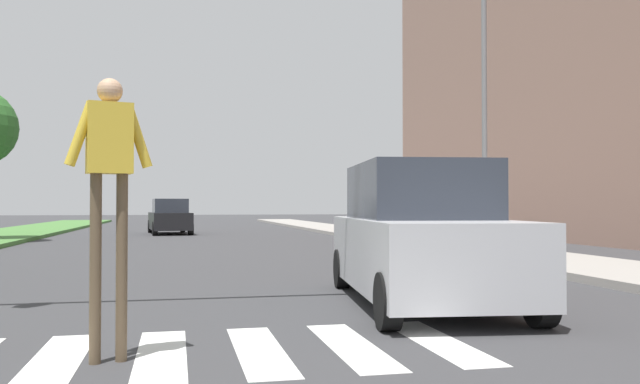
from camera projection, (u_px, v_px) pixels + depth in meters
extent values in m
plane|color=#38383A|center=(185.00, 238.00, 26.77)|extent=(140.00, 140.00, 0.00)
cube|color=silver|center=(57.00, 360.00, 5.71)|extent=(0.45, 2.20, 0.01)
cube|color=silver|center=(161.00, 355.00, 5.90)|extent=(0.45, 2.20, 0.01)
cube|color=silver|center=(259.00, 350.00, 6.10)|extent=(0.45, 2.20, 0.01)
cube|color=silver|center=(351.00, 345.00, 6.29)|extent=(0.45, 2.20, 0.01)
cube|color=silver|center=(437.00, 341.00, 6.49)|extent=(0.45, 2.20, 0.01)
cube|color=#9E9991|center=(387.00, 237.00, 26.58)|extent=(3.00, 64.00, 0.15)
cylinder|color=slate|center=(484.00, 110.00, 17.11)|extent=(0.14, 0.14, 7.50)
cylinder|color=brown|center=(122.00, 267.00, 5.69)|extent=(0.12, 0.12, 1.65)
cylinder|color=brown|center=(95.00, 268.00, 5.59)|extent=(0.12, 0.12, 1.65)
cube|color=gold|center=(110.00, 138.00, 5.66)|extent=(0.42, 0.32, 0.62)
cylinder|color=gold|center=(138.00, 136.00, 5.77)|extent=(0.28, 0.15, 0.58)
cylinder|color=gold|center=(81.00, 134.00, 5.56)|extent=(0.28, 0.15, 0.58)
sphere|color=tan|center=(110.00, 91.00, 5.67)|extent=(0.26, 0.26, 0.22)
cube|color=#B7B7BC|center=(422.00, 253.00, 8.99)|extent=(2.42, 4.79, 0.96)
cube|color=#2D333D|center=(418.00, 191.00, 9.23)|extent=(1.95, 2.71, 0.79)
cylinder|color=black|center=(541.00, 299.00, 7.23)|extent=(0.29, 0.66, 0.64)
cylinder|color=black|center=(388.00, 301.00, 7.05)|extent=(0.29, 0.66, 0.64)
cylinder|color=black|center=(444.00, 268.00, 10.91)|extent=(0.29, 0.66, 0.64)
cylinder|color=black|center=(342.00, 269.00, 10.73)|extent=(0.29, 0.66, 0.64)
cube|color=black|center=(170.00, 221.00, 31.07)|extent=(2.18, 4.39, 0.81)
cube|color=#2D333D|center=(170.00, 206.00, 30.88)|extent=(1.73, 2.05, 0.66)
cylinder|color=black|center=(150.00, 226.00, 32.39)|extent=(0.28, 0.66, 0.64)
cylinder|color=black|center=(183.00, 226.00, 32.90)|extent=(0.28, 0.66, 0.64)
cylinder|color=black|center=(155.00, 229.00, 29.23)|extent=(0.28, 0.66, 0.64)
cylinder|color=black|center=(191.00, 228.00, 29.73)|extent=(0.28, 0.66, 0.64)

